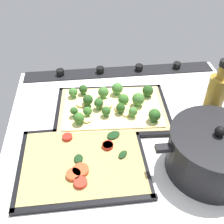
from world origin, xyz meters
The scene contains 8 objects.
ground_plane centered at (0.00, 0.00, -1.50)cm, with size 74.07×72.09×3.00cm, color white.
stove_control_panel centered at (0.00, -32.55, 0.56)cm, with size 71.11×7.00×2.60cm.
baking_tray_front centered at (5.55, -9.59, 0.37)cm, with size 36.26×26.39×1.30cm.
broccoli_pizza centered at (5.38, -9.64, 2.20)cm, with size 33.72×23.85×5.81cm.
baking_tray_back centered at (15.32, 10.45, 0.37)cm, with size 32.60×25.29×1.30cm.
veggie_pizza_back centered at (15.15, 10.49, 1.06)cm, with size 30.20×22.88×1.90cm.
cooking_pot centered at (-15.80, 15.20, 5.78)cm, with size 28.65×21.88×13.87cm.
oil_bottle centered at (-21.48, -0.13, 9.00)cm, with size 5.16×5.16×21.72cm.
Camera 1 is at (13.25, 56.25, 55.11)cm, focal length 43.95 mm.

